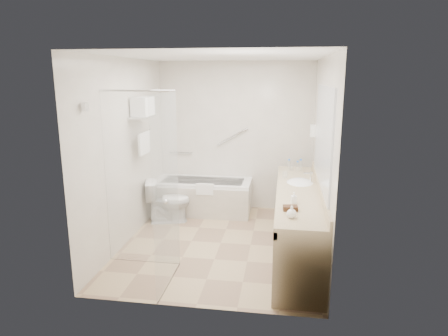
# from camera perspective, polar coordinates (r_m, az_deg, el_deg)

# --- Properties ---
(floor) EXTENTS (3.20, 3.20, 0.00)m
(floor) POSITION_cam_1_polar(r_m,az_deg,el_deg) (5.64, -0.47, -10.65)
(floor) COLOR tan
(floor) RESTS_ON ground
(ceiling) EXTENTS (2.60, 3.20, 0.10)m
(ceiling) POSITION_cam_1_polar(r_m,az_deg,el_deg) (5.16, -0.52, 15.66)
(ceiling) COLOR white
(ceiling) RESTS_ON wall_back
(wall_back) EXTENTS (2.60, 0.10, 2.50)m
(wall_back) POSITION_cam_1_polar(r_m,az_deg,el_deg) (6.82, 1.65, 4.51)
(wall_back) COLOR silver
(wall_back) RESTS_ON ground
(wall_front) EXTENTS (2.60, 0.10, 2.50)m
(wall_front) POSITION_cam_1_polar(r_m,az_deg,el_deg) (3.73, -4.39, -2.84)
(wall_front) COLOR silver
(wall_front) RESTS_ON ground
(wall_left) EXTENTS (0.10, 3.20, 2.50)m
(wall_left) POSITION_cam_1_polar(r_m,az_deg,el_deg) (5.61, -13.73, 2.25)
(wall_left) COLOR silver
(wall_left) RESTS_ON ground
(wall_right) EXTENTS (0.10, 3.20, 2.50)m
(wall_right) POSITION_cam_1_polar(r_m,az_deg,el_deg) (5.22, 13.76, 1.44)
(wall_right) COLOR silver
(wall_right) RESTS_ON ground
(bathtub) EXTENTS (1.60, 0.73, 0.59)m
(bathtub) POSITION_cam_1_polar(r_m,az_deg,el_deg) (6.77, -3.00, -4.04)
(bathtub) COLOR white
(bathtub) RESTS_ON floor
(grab_bar_short) EXTENTS (0.40, 0.03, 0.03)m
(grab_bar_short) POSITION_cam_1_polar(r_m,az_deg,el_deg) (7.01, -6.15, 2.19)
(grab_bar_short) COLOR silver
(grab_bar_short) RESTS_ON wall_back
(grab_bar_long) EXTENTS (0.53, 0.03, 0.33)m
(grab_bar_long) POSITION_cam_1_polar(r_m,az_deg,el_deg) (6.79, 1.18, 4.47)
(grab_bar_long) COLOR silver
(grab_bar_long) RESTS_ON wall_back
(shower_enclosure) EXTENTS (0.96, 0.91, 2.11)m
(shower_enclosure) POSITION_cam_1_polar(r_m,az_deg,el_deg) (4.57, -10.18, -2.39)
(shower_enclosure) COLOR silver
(shower_enclosure) RESTS_ON floor
(towel_shelf) EXTENTS (0.24, 0.55, 0.81)m
(towel_shelf) POSITION_cam_1_polar(r_m,az_deg,el_deg) (5.82, -11.50, 7.76)
(towel_shelf) COLOR silver
(towel_shelf) RESTS_ON wall_left
(vanity_counter) EXTENTS (0.55, 2.70, 0.95)m
(vanity_counter) POSITION_cam_1_polar(r_m,az_deg,el_deg) (5.21, 10.50, -5.36)
(vanity_counter) COLOR #CDB688
(vanity_counter) RESTS_ON floor
(sink) EXTENTS (0.40, 0.52, 0.14)m
(sink) POSITION_cam_1_polar(r_m,az_deg,el_deg) (5.54, 10.78, -2.30)
(sink) COLOR white
(sink) RESTS_ON vanity_counter
(faucet) EXTENTS (0.03, 0.03, 0.14)m
(faucet) POSITION_cam_1_polar(r_m,az_deg,el_deg) (5.52, 12.33, -1.25)
(faucet) COLOR silver
(faucet) RESTS_ON vanity_counter
(mirror) EXTENTS (0.02, 2.00, 1.20)m
(mirror) POSITION_cam_1_polar(r_m,az_deg,el_deg) (5.02, 13.98, 4.46)
(mirror) COLOR silver
(mirror) RESTS_ON wall_right
(hairdryer_unit) EXTENTS (0.08, 0.10, 0.18)m
(hairdryer_unit) POSITION_cam_1_polar(r_m,az_deg,el_deg) (6.21, 12.59, 5.21)
(hairdryer_unit) COLOR white
(hairdryer_unit) RESTS_ON wall_right
(toilet) EXTENTS (0.76, 0.55, 0.67)m
(toilet) POSITION_cam_1_polar(r_m,az_deg,el_deg) (6.36, -7.97, -4.73)
(toilet) COLOR white
(toilet) RESTS_ON floor
(amenity_basket) EXTENTS (0.16, 0.12, 0.05)m
(amenity_basket) POSITION_cam_1_polar(r_m,az_deg,el_deg) (4.38, 9.46, -5.68)
(amenity_basket) COLOR #452818
(amenity_basket) RESTS_ON vanity_counter
(soap_bottle_a) EXTENTS (0.08, 0.14, 0.06)m
(soap_bottle_a) POSITION_cam_1_polar(r_m,az_deg,el_deg) (4.62, 9.93, -4.63)
(soap_bottle_a) COLOR white
(soap_bottle_a) RESTS_ON vanity_counter
(soap_bottle_b) EXTENTS (0.13, 0.15, 0.10)m
(soap_bottle_b) POSITION_cam_1_polar(r_m,az_deg,el_deg) (4.15, 9.63, -6.38)
(soap_bottle_b) COLOR white
(soap_bottle_b) RESTS_ON vanity_counter
(water_bottle_left) EXTENTS (0.05, 0.05, 0.17)m
(water_bottle_left) POSITION_cam_1_polar(r_m,az_deg,el_deg) (6.09, 10.45, 0.15)
(water_bottle_left) COLOR silver
(water_bottle_left) RESTS_ON vanity_counter
(water_bottle_mid) EXTENTS (0.06, 0.06, 0.18)m
(water_bottle_mid) POSITION_cam_1_polar(r_m,az_deg,el_deg) (6.16, 9.27, 0.40)
(water_bottle_mid) COLOR silver
(water_bottle_mid) RESTS_ON vanity_counter
(water_bottle_right) EXTENTS (0.06, 0.06, 0.18)m
(water_bottle_right) POSITION_cam_1_polar(r_m,az_deg,el_deg) (6.18, 10.89, 0.39)
(water_bottle_right) COLOR silver
(water_bottle_right) RESTS_ON vanity_counter
(drinking_glass_near) EXTENTS (0.07, 0.07, 0.08)m
(drinking_glass_near) POSITION_cam_1_polar(r_m,az_deg,el_deg) (6.18, 9.65, 0.01)
(drinking_glass_near) COLOR silver
(drinking_glass_near) RESTS_ON vanity_counter
(drinking_glass_far) EXTENTS (0.09, 0.09, 0.10)m
(drinking_glass_far) POSITION_cam_1_polar(r_m,az_deg,el_deg) (5.72, 8.71, -0.93)
(drinking_glass_far) COLOR silver
(drinking_glass_far) RESTS_ON vanity_counter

